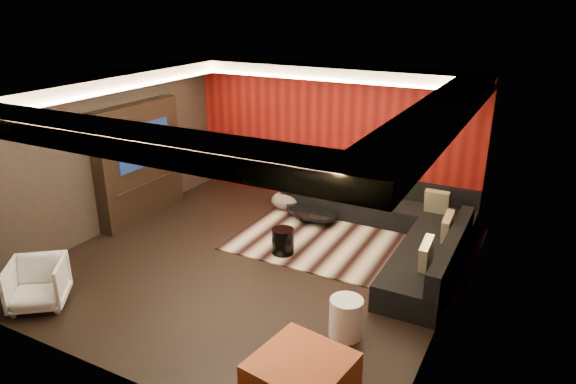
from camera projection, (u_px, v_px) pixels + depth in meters
The scene contains 26 objects.
floor at pixel (254, 262), 8.28m from camera, with size 6.00×6.00×0.02m, color black.
ceiling at pixel (250, 86), 7.28m from camera, with size 6.00×6.00×0.02m, color silver.
wall_back at pixel (330, 136), 10.27m from camera, with size 6.00×0.02×2.80m, color black.
wall_left at pixel (107, 154), 9.08m from camera, with size 0.02×6.00×2.80m, color black.
wall_right at pixel (456, 216), 6.47m from camera, with size 0.02×6.00×2.80m, color black.
red_feature_wall at pixel (330, 136), 10.24m from camera, with size 5.98×0.05×2.78m, color #6B0C0A.
soffit_back at pixel (326, 72), 9.56m from camera, with size 6.00×0.60×0.22m, color silver.
soffit_front at pixel (107, 137), 5.08m from camera, with size 6.00×0.60×0.22m, color silver.
soffit_left at pixel (111, 81), 8.49m from camera, with size 0.60×4.80×0.22m, color silver.
soffit_right at pixel (442, 113), 6.15m from camera, with size 0.60×4.80×0.22m, color silver.
cove_back at pixel (318, 79), 9.31m from camera, with size 4.80×0.08×0.04m, color #FFD899.
cove_front at pixel (133, 138), 5.40m from camera, with size 4.80×0.08×0.04m, color #FFD899.
cove_left at pixel (127, 88), 8.38m from camera, with size 0.08×4.80×0.04m, color #FFD899.
cove_right at pixel (413, 117), 6.33m from camera, with size 0.08×4.80×0.04m, color #FFD899.
tv_surround at pixel (139, 162), 9.62m from camera, with size 0.30×2.00×2.20m, color black.
tv_screen at pixel (144, 145), 9.42m from camera, with size 0.04×1.30×0.80m, color black.
tv_shelf at pixel (148, 183), 9.69m from camera, with size 0.04×1.60×0.04m, color black.
rug at pixel (358, 238), 9.05m from camera, with size 4.00×3.00×0.02m, color beige.
coffee_table at pixel (311, 214), 9.77m from camera, with size 1.20×1.20×0.20m, color black.
drum_stool at pixel (283, 241), 8.43m from camera, with size 0.37×0.37×0.43m, color black.
striped_pouf at pixel (287, 200), 10.27m from camera, with size 0.61×0.61×0.33m, color #C3AF97.
white_side_table at pixel (346, 318), 6.37m from camera, with size 0.42×0.42×0.52m, color white.
orange_ottoman at pixel (301, 376), 5.46m from camera, with size 0.96×0.96×0.43m, color #A54415.
armchair at pixel (38, 284), 6.99m from camera, with size 0.71×0.73×0.66m, color white.
sectional_sofa at pixel (394, 225), 8.97m from camera, with size 3.65×3.50×0.75m.
throw_pillows at pixel (398, 206), 8.86m from camera, with size 3.03×2.74×0.50m.
Camera 1 is at (3.89, -6.25, 3.98)m, focal length 32.00 mm.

